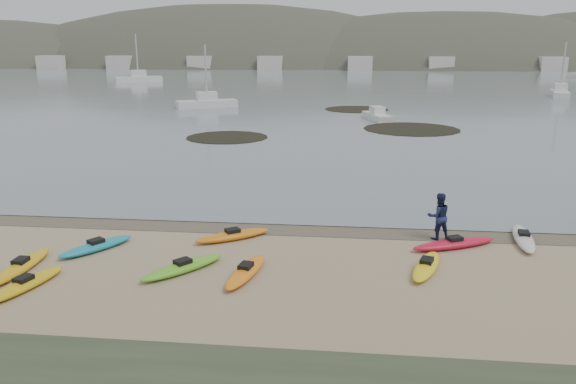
# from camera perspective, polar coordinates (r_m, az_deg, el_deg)

# --- Properties ---
(ground) EXTENTS (600.00, 600.00, 0.00)m
(ground) POSITION_cam_1_polar(r_m,az_deg,el_deg) (24.41, 0.00, -3.41)
(ground) COLOR tan
(ground) RESTS_ON ground
(wet_sand) EXTENTS (60.00, 60.00, 0.00)m
(wet_sand) POSITION_cam_1_polar(r_m,az_deg,el_deg) (24.12, -0.08, -3.62)
(wet_sand) COLOR brown
(wet_sand) RESTS_ON ground
(water) EXTENTS (1200.00, 1200.00, 0.00)m
(water) POSITION_cam_1_polar(r_m,az_deg,el_deg) (323.14, 5.88, 13.44)
(water) COLOR slate
(water) RESTS_ON ground
(kayaks) EXTENTS (19.14, 9.71, 0.34)m
(kayaks) POSITION_cam_1_polar(r_m,az_deg,el_deg) (20.53, -3.50, -6.54)
(kayaks) COLOR red
(kayaks) RESTS_ON ground
(person_east) EXTENTS (1.08, 0.93, 1.92)m
(person_east) POSITION_cam_1_polar(r_m,az_deg,el_deg) (23.25, 15.06, -2.39)
(person_east) COLOR #1B234F
(person_east) RESTS_ON ground
(kelp_mats) EXTENTS (23.64, 29.02, 0.04)m
(kelp_mats) POSITION_cam_1_polar(r_m,az_deg,el_deg) (55.82, 6.30, 6.93)
(kelp_mats) COLOR black
(kelp_mats) RESTS_ON water
(moored_boats) EXTENTS (102.54, 83.56, 1.30)m
(moored_boats) POSITION_cam_1_polar(r_m,az_deg,el_deg) (102.53, 7.67, 10.79)
(moored_boats) COLOR silver
(moored_boats) RESTS_ON ground
(far_hills) EXTENTS (550.00, 135.00, 80.00)m
(far_hills) POSITION_cam_1_polar(r_m,az_deg,el_deg) (221.38, 15.89, 8.20)
(far_hills) COLOR #384235
(far_hills) RESTS_ON ground
(far_town) EXTENTS (199.00, 5.00, 4.00)m
(far_town) POSITION_cam_1_polar(r_m,az_deg,el_deg) (168.17, 7.55, 12.82)
(far_town) COLOR beige
(far_town) RESTS_ON ground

